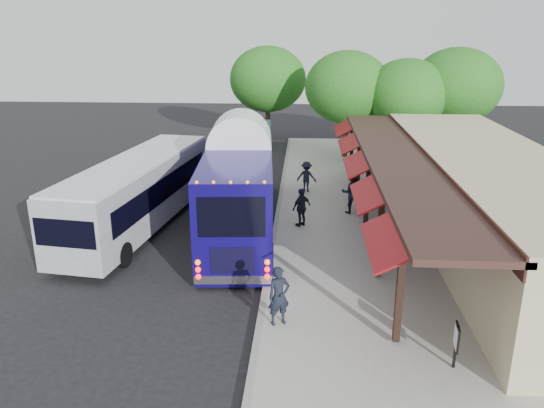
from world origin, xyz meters
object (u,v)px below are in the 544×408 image
(ped_a, at_px, (279,296))
(ped_b, at_px, (352,193))
(ped_c, at_px, (302,207))
(sign_board, at_px, (457,339))
(city_bus, at_px, (139,190))
(coach_bus, at_px, (241,180))
(ped_d, at_px, (307,177))

(ped_a, xyz_separation_m, ped_b, (2.80, 9.82, 0.10))
(ped_c, distance_m, sign_board, 10.54)
(sign_board, bearing_deg, ped_c, 118.12)
(ped_a, bearing_deg, city_bus, 106.07)
(ped_a, height_order, ped_b, ped_b)
(coach_bus, relative_size, ped_a, 7.13)
(city_bus, height_order, ped_d, city_bus)
(coach_bus, distance_m, city_bus, 4.36)
(city_bus, height_order, ped_c, city_bus)
(coach_bus, distance_m, ped_b, 5.22)
(ped_b, bearing_deg, coach_bus, 17.96)
(city_bus, height_order, sign_board, city_bus)
(ped_c, xyz_separation_m, sign_board, (3.90, -9.79, -0.03))
(coach_bus, bearing_deg, ped_a, -80.11)
(ped_d, bearing_deg, ped_c, 99.13)
(coach_bus, relative_size, city_bus, 1.09)
(ped_a, distance_m, sign_board, 4.80)
(ped_a, height_order, sign_board, ped_a)
(ped_a, bearing_deg, sign_board, -45.28)
(ped_b, xyz_separation_m, ped_c, (-2.25, -1.83, -0.14))
(ped_b, height_order, ped_d, ped_b)
(city_bus, bearing_deg, ped_a, -43.05)
(sign_board, bearing_deg, ped_a, 164.35)
(ped_a, height_order, ped_c, ped_a)
(coach_bus, distance_m, ped_a, 8.49)
(city_bus, distance_m, ped_d, 8.91)
(ped_a, distance_m, ped_b, 10.21)
(ped_b, bearing_deg, ped_d, -58.74)
(ped_c, xyz_separation_m, ped_d, (0.20, 5.10, -0.04))
(city_bus, bearing_deg, ped_b, 20.21)
(coach_bus, height_order, ped_b, coach_bus)
(ped_d, bearing_deg, ped_b, 133.48)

